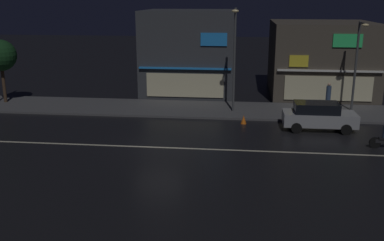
# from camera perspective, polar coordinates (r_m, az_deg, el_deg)

# --- Properties ---
(ground_plane) EXTENTS (140.00, 140.00, 0.00)m
(ground_plane) POSITION_cam_1_polar(r_m,az_deg,el_deg) (23.58, -4.25, -3.50)
(ground_plane) COLOR black
(lane_divider_stripe) EXTENTS (33.50, 0.16, 0.01)m
(lane_divider_stripe) POSITION_cam_1_polar(r_m,az_deg,el_deg) (23.57, -4.25, -3.49)
(lane_divider_stripe) COLOR beige
(lane_divider_stripe) RESTS_ON ground
(sidewalk_far) EXTENTS (35.26, 4.77, 0.14)m
(sidewalk_far) POSITION_cam_1_polar(r_m,az_deg,el_deg) (31.43, -1.48, 1.54)
(sidewalk_far) COLOR #4C4C4F
(sidewalk_far) RESTS_ON ground
(storefront_left_block) EXTENTS (7.34, 7.09, 6.76)m
(storefront_left_block) POSITION_cam_1_polar(r_m,az_deg,el_deg) (36.55, -0.24, 8.80)
(storefront_left_block) COLOR #383A3F
(storefront_left_block) RESTS_ON ground
(storefront_center_block) EXTENTS (7.88, 8.66, 5.85)m
(storefront_center_block) POSITION_cam_1_polar(r_m,az_deg,el_deg) (37.67, 16.25, 7.69)
(storefront_center_block) COLOR #4C443A
(storefront_center_block) RESTS_ON ground
(streetlamp_mid) EXTENTS (0.44, 1.64, 6.94)m
(streetlamp_mid) POSITION_cam_1_polar(r_m,az_deg,el_deg) (29.63, 5.52, 8.83)
(streetlamp_mid) COLOR #47494C
(streetlamp_mid) RESTS_ON sidewalk_far
(streetlamp_east) EXTENTS (0.44, 1.64, 6.07)m
(streetlamp_east) POSITION_cam_1_polar(r_m,az_deg,el_deg) (31.75, 20.60, 7.54)
(streetlamp_east) COLOR #47494C
(streetlamp_east) RESTS_ON sidewalk_far
(pedestrian_on_sidewalk) EXTENTS (0.34, 0.34, 1.81)m
(pedestrian_on_sidewalk) POSITION_cam_1_polar(r_m,az_deg,el_deg) (32.59, 17.20, 3.00)
(pedestrian_on_sidewalk) COLOR #334766
(pedestrian_on_sidewalk) RESTS_ON sidewalk_far
(street_tree) EXTENTS (2.29, 2.29, 4.65)m
(street_tree) POSITION_cam_1_polar(r_m,az_deg,el_deg) (35.43, -23.52, 7.70)
(street_tree) COLOR #473323
(street_tree) RESTS_ON sidewalk_far
(parked_car_near_kerb) EXTENTS (4.30, 1.98, 1.67)m
(parked_car_near_kerb) POSITION_cam_1_polar(r_m,az_deg,el_deg) (27.51, 16.03, 0.60)
(parked_car_near_kerb) COLOR #9EA0A5
(parked_car_near_kerb) RESTS_ON ground
(traffic_cone) EXTENTS (0.36, 0.36, 0.55)m
(traffic_cone) POSITION_cam_1_polar(r_m,az_deg,el_deg) (28.03, 6.69, 0.13)
(traffic_cone) COLOR orange
(traffic_cone) RESTS_ON ground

